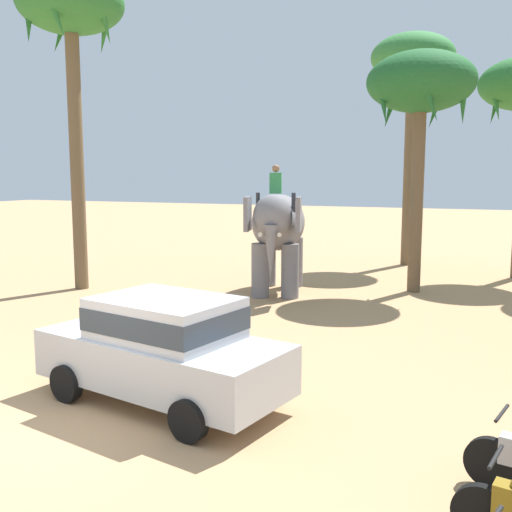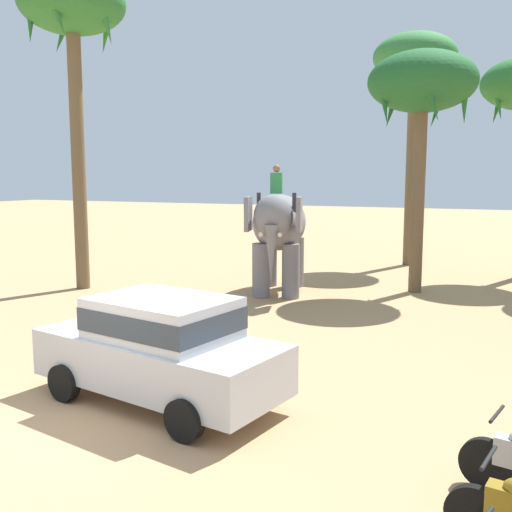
# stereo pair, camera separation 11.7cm
# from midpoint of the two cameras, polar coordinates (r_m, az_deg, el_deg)

# --- Properties ---
(ground_plane) EXTENTS (120.00, 120.00, 0.00)m
(ground_plane) POSITION_cam_midpoint_polar(r_m,az_deg,el_deg) (9.16, -15.98, -15.44)
(ground_plane) COLOR tan
(car_sedan_foreground) EXTENTS (4.34, 2.43, 1.70)m
(car_sedan_foreground) POSITION_cam_midpoint_polar(r_m,az_deg,el_deg) (9.44, -9.34, -8.55)
(car_sedan_foreground) COLOR #B7BABF
(car_sedan_foreground) RESTS_ON ground
(elephant_with_mahout) EXTENTS (2.46, 4.02, 3.88)m
(elephant_with_mahout) POSITION_cam_midpoint_polar(r_m,az_deg,el_deg) (17.78, 1.92, 2.71)
(elephant_with_mahout) COLOR slate
(elephant_with_mahout) RESTS_ON ground
(palm_tree_behind_elephant) EXTENTS (3.20, 3.20, 9.00)m
(palm_tree_behind_elephant) POSITION_cam_midpoint_polar(r_m,az_deg,el_deg) (24.57, 14.79, 17.47)
(palm_tree_behind_elephant) COLOR brown
(palm_tree_behind_elephant) RESTS_ON ground
(palm_tree_left_of_road) EXTENTS (3.20, 3.20, 7.22)m
(palm_tree_left_of_road) POSITION_cam_midpoint_polar(r_m,az_deg,el_deg) (18.72, 15.50, 15.42)
(palm_tree_left_of_road) COLOR brown
(palm_tree_left_of_road) RESTS_ON ground
(palm_tree_leaning_seaward) EXTENTS (3.20, 3.20, 9.59)m
(palm_tree_leaning_seaward) POSITION_cam_midpoint_polar(r_m,az_deg,el_deg) (19.86, -17.67, 21.38)
(palm_tree_leaning_seaward) COLOR brown
(palm_tree_leaning_seaward) RESTS_ON ground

